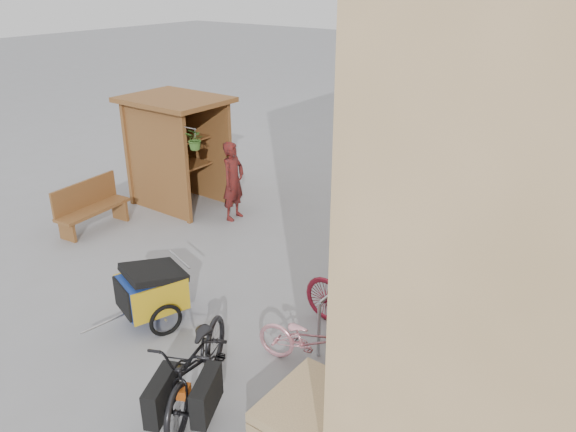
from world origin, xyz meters
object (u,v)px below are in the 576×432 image
Objects in this scene: bike_3 at (392,262)px; bike_6 at (440,219)px; bike_0 at (311,341)px; bike_2 at (381,274)px; bike_1 at (359,301)px; bench at (90,205)px; shopping_carts at (517,190)px; bike_5 at (436,237)px; bike_4 at (414,249)px; kiosk at (174,136)px; cargo_bike at (197,363)px; child_trailer at (152,290)px; pallet_stack at (314,415)px; bike_7 at (450,213)px; person_kiosk at (233,181)px.

bike_6 is (-0.11, 2.28, -0.07)m from bike_3.
bike_2 is at bearing -7.85° from bike_0.
bike_2 is (-0.23, 1.13, -0.16)m from bike_1.
bench is 0.88× the size of shopping_carts.
bench is 0.87× the size of bike_1.
bike_4 is at bearing 135.91° from bike_5.
bike_4 is at bearing 2.92° from kiosk.
cargo_bike is 2.47m from bike_1.
child_trailer is 5.68m from bike_6.
bike_2 is at bearing 168.94° from bike_3.
kiosk is 1.55× the size of bench.
bike_6 is (0.58, 6.00, -0.09)m from cargo_bike.
bike_3 reaches higher than pallet_stack.
bench is 1.06× the size of bike_0.
cargo_bike is at bearing 166.37° from bike_3.
kiosk is at bearing 78.68° from bike_5.
bike_0 is 1.00× the size of bike_4.
bench is 6.38m from bike_4.
bike_3 is at bearing 68.84° from child_trailer.
pallet_stack is at bearing 174.48° from bike_7.
bike_5 reaches higher than bike_3.
child_trailer is at bearing 142.87° from bike_7.
child_trailer is 1.07× the size of bike_2.
pallet_stack is 4.22m from bike_4.
bike_0 is at bearing 34.70° from cargo_bike.
bench is 0.99× the size of child_trailer.
person_kiosk is at bearing 139.70° from pallet_stack.
shopping_carts is 2.04m from bike_7.
person_kiosk reaches higher than bike_3.
pallet_stack is 0.72× the size of bike_3.
pallet_stack is at bearing -155.61° from bike_4.
person_kiosk is at bearing 132.37° from child_trailer.
person_kiosk reaches higher than cargo_bike.
bike_0 is 2.41m from bike_3.
child_trailer is at bearing -28.53° from bench.
cargo_bike is at bearing -99.91° from shopping_carts.
bike_1 is 1.22× the size of bike_2.
bike_1 is at bearing 161.02° from bike_5.
kiosk is at bearing 81.13° from bike_3.
kiosk reaches higher than bike_5.
bike_3 reaches higher than shopping_carts.
bike_3 is 0.85m from bike_4.
bench is 7.12m from bike_7.
bike_1 reaches higher than bike_6.
bike_5 reaches higher than pallet_stack.
child_trailer is (-3.15, -7.25, -0.05)m from shopping_carts.
bike_3 is (2.43, 2.90, -0.02)m from child_trailer.
bike_7 reaches higher than bike_5.
cargo_bike is 4.61m from bike_4.
kiosk reaches higher than bench.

